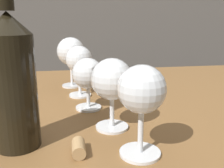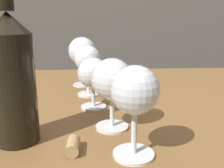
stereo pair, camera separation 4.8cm
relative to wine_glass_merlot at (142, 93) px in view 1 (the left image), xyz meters
The scene contains 8 objects.
dining_table 0.37m from the wine_glass_merlot, 73.09° to the left, with size 1.15×0.84×0.74m.
wine_glass_merlot is the anchor object (origin of this frame).
wine_glass_pinot 0.11m from the wine_glass_merlot, 104.56° to the left, with size 0.08×0.08×0.14m.
wine_glass_cabernet 0.24m from the wine_glass_merlot, 106.04° to the left, with size 0.07×0.07×0.12m.
wine_glass_port 0.35m from the wine_glass_merlot, 103.56° to the left, with size 0.07×0.07×0.14m.
wine_glass_chardonnay 0.46m from the wine_glass_merlot, 102.89° to the left, with size 0.09×0.09×0.16m.
wine_bottle 0.21m from the wine_glass_merlot, 162.46° to the left, with size 0.07×0.07×0.32m.
cork 0.14m from the wine_glass_merlot, behind, with size 0.02×0.02×0.04m, color tan.
Camera 1 is at (-0.19, -0.65, 0.96)m, focal length 40.44 mm.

